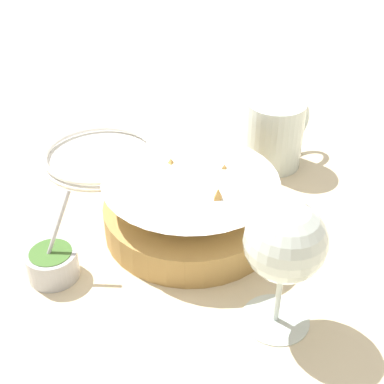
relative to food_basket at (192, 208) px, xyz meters
The scene contains 6 objects.
ground_plane 0.04m from the food_basket, behind, with size 4.00×4.00×0.00m, color beige.
food_basket is the anchor object (origin of this frame).
sauce_cup 0.20m from the food_basket, 166.45° to the left, with size 0.07×0.07×0.12m.
wine_glass 0.21m from the food_basket, 101.98° to the right, with size 0.09×0.09×0.16m.
beer_mug 0.23m from the food_basket, 11.11° to the left, with size 0.14×0.09×0.11m.
side_plate 0.25m from the food_basket, 87.53° to the left, with size 0.20×0.20×0.01m.
Camera 1 is at (-0.38, -0.45, 0.48)m, focal length 50.00 mm.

